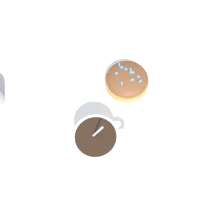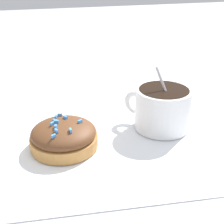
# 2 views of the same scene
# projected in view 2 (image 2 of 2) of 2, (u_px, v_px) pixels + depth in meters

# --- Properties ---
(ground_plane) EXTENTS (3.00, 3.00, 0.00)m
(ground_plane) POSITION_uv_depth(u_px,v_px,m) (114.00, 135.00, 0.50)
(ground_plane) COLOR #B2B2B7
(paper_napkin) EXTENTS (0.38, 0.37, 0.00)m
(paper_napkin) POSITION_uv_depth(u_px,v_px,m) (114.00, 134.00, 0.50)
(paper_napkin) COLOR white
(paper_napkin) RESTS_ON ground_plane
(coffee_cup) EXTENTS (0.10, 0.10, 0.10)m
(coffee_cup) POSITION_uv_depth(u_px,v_px,m) (163.00, 108.00, 0.50)
(coffee_cup) COLOR white
(coffee_cup) RESTS_ON paper_napkin
(frosted_pastry) EXTENTS (0.10, 0.10, 0.04)m
(frosted_pastry) POSITION_uv_depth(u_px,v_px,m) (64.00, 136.00, 0.46)
(frosted_pastry) COLOR #C18442
(frosted_pastry) RESTS_ON paper_napkin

